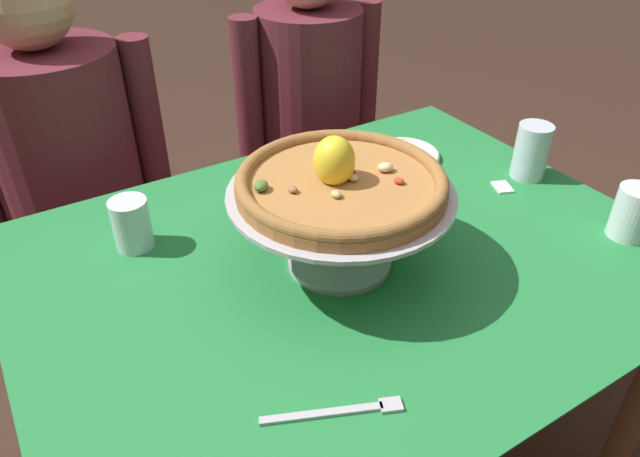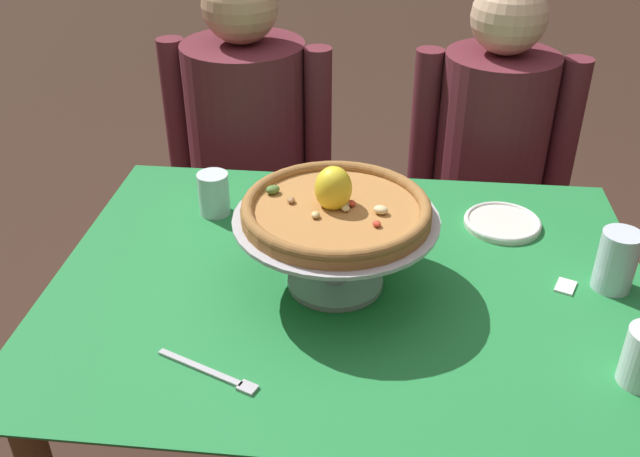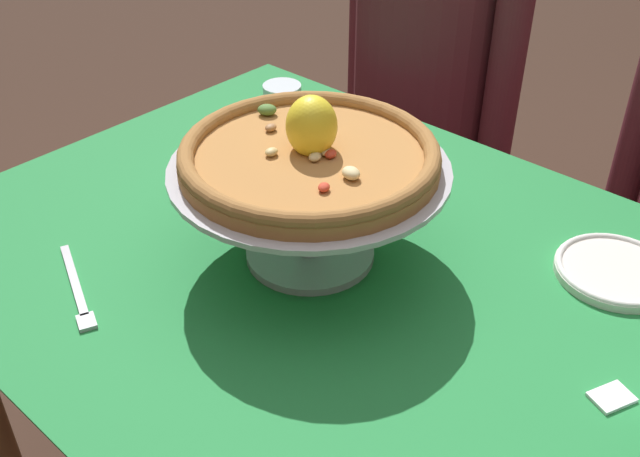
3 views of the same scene
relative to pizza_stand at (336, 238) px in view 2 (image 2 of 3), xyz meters
The scene contains 10 objects.
dining_table 0.22m from the pizza_stand, 23.91° to the left, with size 1.22×0.93×0.75m.
pizza_stand is the anchor object (origin of this frame).
pizza 0.07m from the pizza_stand, 117.64° to the left, with size 0.37×0.37×0.10m.
water_glass_side_right 0.56m from the pizza_stand, ahead, with size 0.08×0.08×0.13m.
water_glass_back_left 0.41m from the pizza_stand, 140.41° to the left, with size 0.07×0.07×0.10m.
side_plate 0.46m from the pizza_stand, 36.18° to the left, with size 0.18×0.18×0.02m.
dinner_fork 0.36m from the pizza_stand, 123.08° to the right, with size 0.19×0.10×0.01m.
sugar_packet 0.48m from the pizza_stand, ahead, with size 0.05×0.04×0.01m, color white.
diner_left 0.89m from the pizza_stand, 113.19° to the left, with size 0.52×0.39×1.21m.
diner_right 0.91m from the pizza_stand, 62.89° to the left, with size 0.47×0.34×1.20m.
Camera 2 is at (0.06, -1.18, 1.61)m, focal length 39.90 mm.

